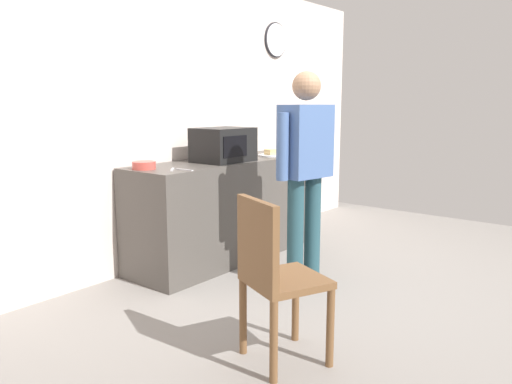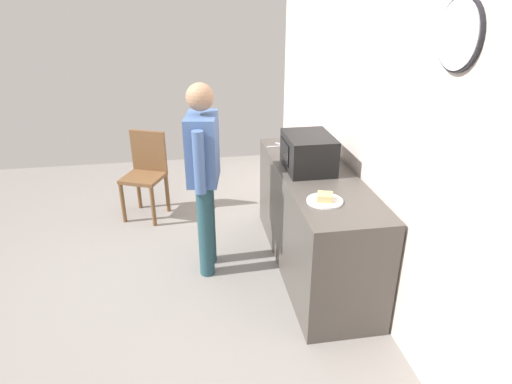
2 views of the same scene
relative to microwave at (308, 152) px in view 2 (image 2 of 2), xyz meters
name	(u,v)px [view 2 (image 2 of 2)]	position (x,y,z in m)	size (l,w,h in m)	color
ground_plane	(178,276)	(0.07, -1.16, -1.07)	(6.00, 6.00, 0.00)	gray
back_wall	(364,125)	(0.08, 0.44, 0.24)	(5.40, 0.13, 2.60)	silver
kitchen_counter	(314,220)	(0.09, 0.06, -0.61)	(1.98, 0.62, 0.92)	#4C4742
microwave	(308,152)	(0.00, 0.00, 0.00)	(0.50, 0.39, 0.30)	black
sandwich_plate	(325,199)	(0.65, -0.05, -0.13)	(0.26, 0.26, 0.07)	white
salad_bowl	(301,138)	(-0.78, 0.14, -0.12)	(0.19, 0.19, 0.06)	#C64C42
fork_utensil	(275,147)	(-0.62, -0.15, -0.15)	(0.17, 0.02, 0.01)	silver
spoon_utensil	(283,145)	(-0.67, -0.07, -0.15)	(0.17, 0.02, 0.01)	silver
person_standing	(204,167)	(-0.02, -0.88, -0.09)	(0.58, 0.30, 1.67)	#254B56
wooden_chair	(146,170)	(-1.21, -1.47, -0.54)	(0.53, 0.53, 0.94)	brown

